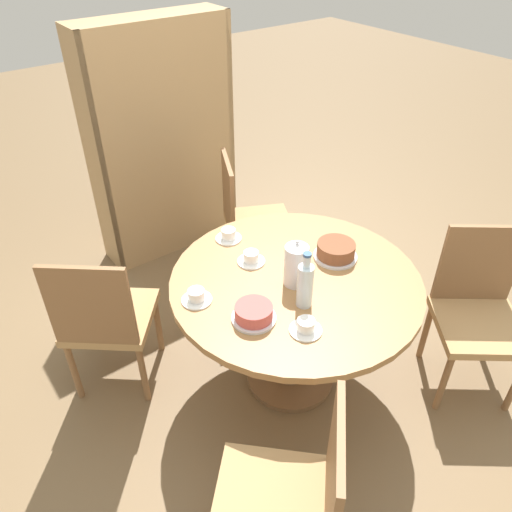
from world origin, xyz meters
name	(u,v)px	position (x,y,z in m)	size (l,w,h in m)	color
ground_plane	(290,377)	(0.00, 0.00, 0.00)	(14.00, 14.00, 0.00)	brown
dining_table	(294,303)	(0.00, 0.00, 0.55)	(1.20, 1.20, 0.71)	brown
chair_a	(291,500)	(-0.62, -0.71, 0.47)	(0.59, 0.59, 0.89)	olive
chair_b	(478,310)	(0.78, -0.53, 0.47)	(0.59, 0.59, 0.89)	olive
chair_c	(249,219)	(0.36, 0.87, 0.47)	(0.56, 0.56, 0.89)	olive
chair_d	(106,318)	(-0.76, 0.55, 0.47)	(0.59, 0.59, 0.89)	olive
bookshelf	(165,145)	(0.15, 1.56, 0.79)	(0.99, 0.28, 1.60)	tan
coffee_pot	(296,264)	(-0.02, -0.02, 0.82)	(0.11, 0.11, 0.24)	silver
water_bottle	(305,284)	(-0.09, -0.16, 0.82)	(0.07, 0.07, 0.28)	silver
cake_main	(336,251)	(0.27, 0.01, 0.75)	(0.22, 0.22, 0.08)	silver
cake_second	(254,313)	(-0.32, -0.10, 0.74)	(0.19, 0.19, 0.07)	silver
cup_a	(196,297)	(-0.46, 0.15, 0.73)	(0.14, 0.14, 0.06)	white
cup_b	(228,235)	(-0.07, 0.47, 0.73)	(0.14, 0.14, 0.06)	white
cup_c	(306,327)	(-0.19, -0.29, 0.73)	(0.14, 0.14, 0.06)	white
cup_d	(251,258)	(-0.09, 0.23, 0.73)	(0.14, 0.14, 0.06)	white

